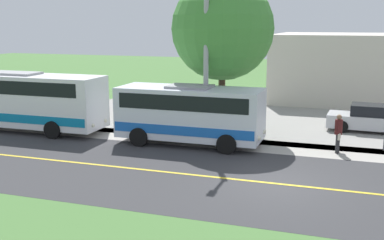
# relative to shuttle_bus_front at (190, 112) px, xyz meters

# --- Properties ---
(ground_plane) EXTENTS (120.00, 120.00, 0.00)m
(ground_plane) POSITION_rel_shuttle_bus_front_xyz_m (4.52, 4.84, -1.57)
(ground_plane) COLOR #477238
(road_surface) EXTENTS (8.00, 100.00, 0.01)m
(road_surface) POSITION_rel_shuttle_bus_front_xyz_m (4.52, 4.84, -1.56)
(road_surface) COLOR #333335
(road_surface) RESTS_ON ground
(sidewalk) EXTENTS (2.40, 100.00, 0.01)m
(sidewalk) POSITION_rel_shuttle_bus_front_xyz_m (-0.68, 4.84, -1.56)
(sidewalk) COLOR #9E9991
(sidewalk) RESTS_ON ground
(parking_lot_surface) EXTENTS (14.00, 36.00, 0.01)m
(parking_lot_surface) POSITION_rel_shuttle_bus_front_xyz_m (-7.88, 7.84, -1.56)
(parking_lot_surface) COLOR gray
(parking_lot_surface) RESTS_ON ground
(road_centre_line) EXTENTS (0.16, 100.00, 0.00)m
(road_centre_line) POSITION_rel_shuttle_bus_front_xyz_m (4.52, 4.84, -1.56)
(road_centre_line) COLOR gold
(road_centre_line) RESTS_ON ground
(shuttle_bus_front) EXTENTS (2.69, 7.01, 2.85)m
(shuttle_bus_front) POSITION_rel_shuttle_bus_front_xyz_m (0.00, 0.00, 0.00)
(shuttle_bus_front) COLOR silver
(shuttle_bus_front) RESTS_ON ground
(transit_bus_rear) EXTENTS (2.60, 10.54, 3.15)m
(transit_bus_rear) POSITION_rel_shuttle_bus_front_xyz_m (0.04, -10.13, 0.16)
(transit_bus_rear) COLOR white
(transit_bus_rear) RESTS_ON ground
(pedestrian_with_bags) EXTENTS (0.72, 0.34, 1.75)m
(pedestrian_with_bags) POSITION_rel_shuttle_bus_front_xyz_m (-0.58, 6.81, -0.62)
(pedestrian_with_bags) COLOR #262628
(pedestrian_with_bags) RESTS_ON ground
(street_light_pole) EXTENTS (1.97, 0.24, 7.87)m
(street_light_pole) POSITION_rel_shuttle_bus_front_xyz_m (-0.35, 0.64, 2.77)
(street_light_pole) COLOR #9E9EA3
(street_light_pole) RESTS_ON ground
(parked_car_near) EXTENTS (2.20, 4.49, 1.45)m
(parked_car_near) POSITION_rel_shuttle_bus_front_xyz_m (-5.65, 8.37, -0.88)
(parked_car_near) COLOR silver
(parked_car_near) RESTS_ON ground
(tree_curbside) EXTENTS (5.29, 5.29, 8.08)m
(tree_curbside) POSITION_rel_shuttle_bus_front_xyz_m (-2.88, 0.79, 3.86)
(tree_curbside) COLOR #4C3826
(tree_curbside) RESTS_ON ground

